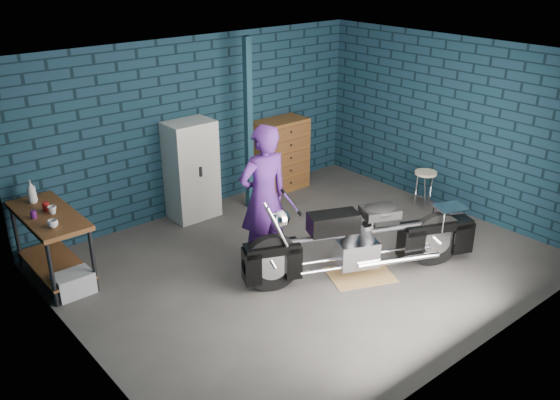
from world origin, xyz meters
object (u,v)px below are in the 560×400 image
at_px(locker, 192,170).
at_px(person, 264,198).
at_px(workbench, 53,246).
at_px(tool_chest, 281,155).
at_px(storage_bin, 74,284).
at_px(motorcycle, 363,235).
at_px(shop_stool, 424,190).

bearing_deg(locker, person, -92.99).
distance_m(workbench, tool_chest, 4.15).
distance_m(person, storage_bin, 2.54).
bearing_deg(motorcycle, workbench, 164.64).
relative_size(locker, tool_chest, 1.24).
relative_size(person, storage_bin, 4.30).
bearing_deg(storage_bin, shop_stool, -12.08).
bearing_deg(shop_stool, locker, 144.71).
bearing_deg(person, locker, -86.88).
relative_size(locker, shop_stool, 2.42).
relative_size(workbench, tool_chest, 1.14).
relative_size(workbench, storage_bin, 3.13).
height_order(person, locker, person).
xyz_separation_m(motorcycle, person, (-0.77, 1.02, 0.38)).
relative_size(workbench, locker, 0.92).
xyz_separation_m(storage_bin, shop_stool, (5.31, -1.14, 0.18)).
height_order(workbench, locker, locker).
distance_m(motorcycle, person, 1.34).
relative_size(motorcycle, shop_stool, 4.18).
bearing_deg(tool_chest, locker, 180.00).
bearing_deg(storage_bin, tool_chest, 13.36).
height_order(motorcycle, locker, locker).
height_order(person, tool_chest, person).
relative_size(workbench, person, 0.73).
xyz_separation_m(workbench, tool_chest, (4.12, 0.48, 0.16)).
distance_m(workbench, storage_bin, 0.59).
xyz_separation_m(storage_bin, tool_chest, (4.10, 0.97, 0.47)).
xyz_separation_m(workbench, storage_bin, (0.02, -0.49, -0.32)).
xyz_separation_m(motorcycle, tool_chest, (1.10, 2.91, 0.03)).
bearing_deg(storage_bin, person, -22.20).
distance_m(motorcycle, shop_stool, 2.46).
xyz_separation_m(motorcycle, locker, (-0.67, 2.91, 0.18)).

